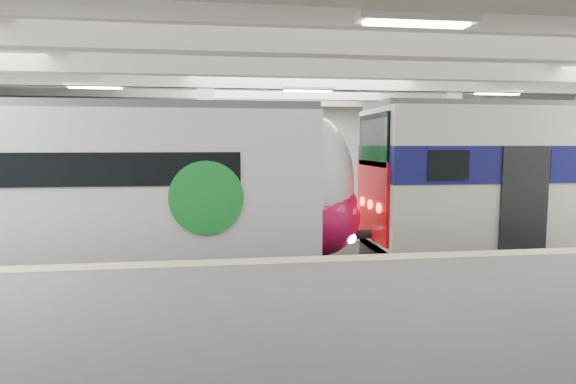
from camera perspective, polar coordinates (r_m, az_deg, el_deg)
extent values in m
cube|color=black|center=(12.89, 3.86, -9.50)|extent=(36.00, 24.00, 0.10)
cube|color=silver|center=(12.64, 4.04, 15.82)|extent=(36.00, 24.00, 0.20)
cube|color=beige|center=(22.33, -1.35, 4.20)|extent=(30.00, 0.10, 5.50)
cube|color=#5C5C5F|center=(6.81, 15.75, -18.54)|extent=(30.00, 7.00, 1.10)
cube|color=beige|center=(9.54, 7.93, -7.78)|extent=(30.00, 0.50, 0.02)
cube|color=beige|center=(15.19, -9.60, 3.44)|extent=(0.50, 0.50, 5.50)
cube|color=beige|center=(16.96, 18.58, 3.45)|extent=(0.50, 0.50, 5.50)
cube|color=beige|center=(12.59, 4.03, 14.47)|extent=(30.00, 18.00, 0.50)
cube|color=#59544C|center=(12.85, 3.87, -8.94)|extent=(30.00, 1.52, 0.16)
cube|color=#59544C|center=(18.15, 0.31, -4.62)|extent=(30.00, 1.52, 0.16)
cylinder|color=black|center=(12.52, 4.01, 11.98)|extent=(30.00, 0.03, 0.03)
cylinder|color=black|center=(17.91, 0.32, 10.08)|extent=(30.00, 0.03, 0.03)
cube|color=white|center=(10.61, 6.32, 14.31)|extent=(26.00, 8.40, 0.12)
cube|color=white|center=(12.77, -24.80, 0.60)|extent=(12.06, 2.69, 3.62)
ellipsoid|color=white|center=(12.43, 2.84, 1.00)|extent=(2.13, 2.64, 3.55)
ellipsoid|color=#C6104A|center=(12.55, 3.36, -2.62)|extent=(2.26, 2.69, 2.17)
cylinder|color=#198A2F|center=(10.87, -9.65, -0.71)|extent=(1.67, 0.06, 1.67)
cube|color=#4C4C51|center=(12.76, -25.16, 9.17)|extent=(12.06, 2.21, 0.20)
cube|color=black|center=(13.07, -24.45, -7.98)|extent=(12.06, 1.88, 0.70)
cube|color=#B20B11|center=(12.88, 9.96, -0.96)|extent=(0.08, 2.46, 2.07)
cube|color=black|center=(12.80, 10.08, 6.08)|extent=(0.08, 2.32, 1.35)
cube|color=white|center=(18.34, -23.17, 2.28)|extent=(13.93, 3.11, 3.76)
cube|color=#198A2F|center=(18.32, -23.23, 3.82)|extent=(13.97, 3.17, 0.79)
cube|color=#4C4C51|center=(18.35, -23.41, 8.46)|extent=(13.92, 2.62, 0.16)
cube|color=black|center=(18.57, -22.92, -4.15)|extent=(13.92, 2.82, 0.60)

